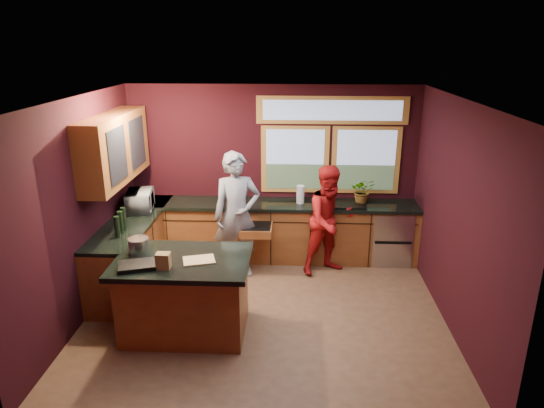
# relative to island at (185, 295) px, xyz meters

# --- Properties ---
(floor) EXTENTS (4.50, 4.50, 0.00)m
(floor) POSITION_rel_island_xyz_m (0.92, 0.42, -0.48)
(floor) COLOR brown
(floor) RESTS_ON ground
(room_shell) EXTENTS (4.52, 4.02, 2.71)m
(room_shell) POSITION_rel_island_xyz_m (0.32, 0.74, 1.32)
(room_shell) COLOR black
(room_shell) RESTS_ON ground
(back_counter) EXTENTS (4.50, 0.64, 0.93)m
(back_counter) POSITION_rel_island_xyz_m (1.12, 2.12, -0.01)
(back_counter) COLOR brown
(back_counter) RESTS_ON floor
(left_counter) EXTENTS (0.64, 2.30, 0.93)m
(left_counter) POSITION_rel_island_xyz_m (-1.03, 1.27, -0.01)
(left_counter) COLOR brown
(left_counter) RESTS_ON floor
(island) EXTENTS (1.55, 1.05, 0.95)m
(island) POSITION_rel_island_xyz_m (0.00, 0.00, 0.00)
(island) COLOR brown
(island) RESTS_ON floor
(person_grey) EXTENTS (0.77, 0.61, 1.86)m
(person_grey) POSITION_rel_island_xyz_m (0.45, 1.51, 0.45)
(person_grey) COLOR slate
(person_grey) RESTS_ON floor
(person_red) EXTENTS (1.00, 0.92, 1.64)m
(person_red) POSITION_rel_island_xyz_m (1.80, 1.67, 0.34)
(person_red) COLOR #A61313
(person_red) RESTS_ON floor
(microwave) EXTENTS (0.45, 0.59, 0.30)m
(microwave) POSITION_rel_island_xyz_m (-1.00, 1.66, 0.60)
(microwave) COLOR #999999
(microwave) RESTS_ON left_counter
(potted_plant) EXTENTS (0.35, 0.31, 0.39)m
(potted_plant) POSITION_rel_island_xyz_m (2.32, 2.17, 0.65)
(potted_plant) COLOR #999999
(potted_plant) RESTS_ON back_counter
(paper_towel) EXTENTS (0.12, 0.12, 0.28)m
(paper_towel) POSITION_rel_island_xyz_m (1.36, 2.12, 0.59)
(paper_towel) COLOR white
(paper_towel) RESTS_ON back_counter
(cutting_board) EXTENTS (0.41, 0.34, 0.02)m
(cutting_board) POSITION_rel_island_xyz_m (0.20, -0.05, 0.48)
(cutting_board) COLOR tan
(cutting_board) RESTS_ON island
(stock_pot) EXTENTS (0.24, 0.24, 0.18)m
(stock_pot) POSITION_rel_island_xyz_m (-0.55, 0.15, 0.56)
(stock_pot) COLOR #BBBCC0
(stock_pot) RESTS_ON island
(paper_bag) EXTENTS (0.15, 0.12, 0.18)m
(paper_bag) POSITION_rel_island_xyz_m (-0.15, -0.25, 0.56)
(paper_bag) COLOR brown
(paper_bag) RESTS_ON island
(black_tray) EXTENTS (0.47, 0.39, 0.05)m
(black_tray) POSITION_rel_island_xyz_m (-0.45, -0.25, 0.49)
(black_tray) COLOR black
(black_tray) RESTS_ON island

